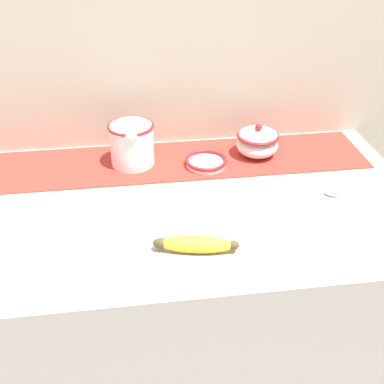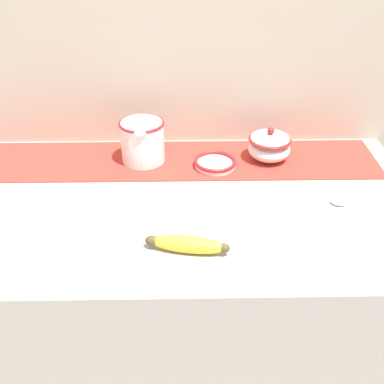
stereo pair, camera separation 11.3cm
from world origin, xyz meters
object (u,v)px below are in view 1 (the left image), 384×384
Objects in this scene: small_dish at (206,162)px; spoon at (326,193)px; sugar_bowl at (257,142)px; banana at (196,244)px; cream_pitcher at (132,143)px.

small_dish is 0.33m from spoon.
sugar_bowl is 0.26m from spoon.
banana is 1.12× the size of spoon.
banana reaches higher than small_dish.
small_dish is at bearing -165.77° from sugar_bowl.
cream_pitcher is 1.23× the size of sugar_bowl.
cream_pitcher is 1.26× the size of small_dish.
cream_pitcher reaches higher than banana.
cream_pitcher is 0.80× the size of banana.
small_dish is 0.64× the size of banana.
cream_pitcher is 0.35m from sugar_bowl.
cream_pitcher is 0.90× the size of spoon.
sugar_bowl is 0.73× the size of spoon.
spoon is (0.48, -0.22, -0.06)m from cream_pitcher.
sugar_bowl is at bearing 147.16° from spoon.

